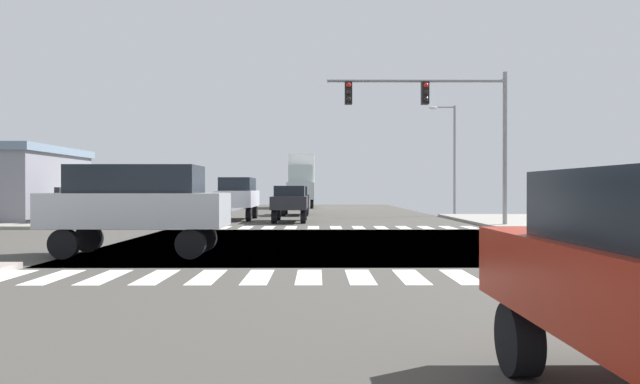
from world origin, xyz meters
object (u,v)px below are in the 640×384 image
Objects in this scene: suv_leading_2 at (238,195)px; sedan_crossing_1 at (295,198)px; suv_outer_4 at (137,202)px; traffic_signal_mast at (437,111)px; sedan_trailing_3 at (290,200)px; box_truck_nearside_1 at (302,180)px; street_lamp at (451,149)px.

sedan_crossing_1 is at bearing -117.17° from suv_leading_2.
sedan_crossing_1 is 0.93× the size of suv_outer_4.
sedan_crossing_1 is at bearing 118.84° from traffic_signal_mast.
traffic_signal_mast reaches higher than sedan_crossing_1.
sedan_trailing_3 is (3.00, -2.03, -0.28)m from suv_leading_2.
box_truck_nearside_1 is at bearing -90.00° from sedan_crossing_1.
suv_leading_2 is (-3.00, -5.84, 0.28)m from sedan_crossing_1.
street_lamp is at bearing 178.17° from sedan_crossing_1.
suv_outer_4 reaches higher than sedan_trailing_3.
street_lamp reaches higher than traffic_signal_mast.
sedan_crossing_1 is 0.93× the size of suv_leading_2.
box_truck_nearside_1 is (-10.12, 15.48, -1.77)m from street_lamp.
suv_outer_4 reaches higher than sedan_crossing_1.
traffic_signal_mast is at bearing 118.84° from sedan_crossing_1.
box_truck_nearside_1 is 1.67× the size of sedan_crossing_1.
suv_outer_4 is at bearing 81.96° from sedan_crossing_1.
traffic_signal_mast is 1.12× the size of box_truck_nearside_1.
traffic_signal_mast is at bearing -42.54° from suv_outer_4.
street_lamp is 1.55× the size of suv_outer_4.
traffic_signal_mast reaches higher than suv_outer_4.
traffic_signal_mast is at bearing -105.65° from street_lamp.
suv_outer_4 is at bearing -120.32° from street_lamp.
suv_leading_2 is (-9.77, 6.44, -3.80)m from traffic_signal_mast.
suv_leading_2 reaches higher than sedan_crossing_1.
box_truck_nearside_1 reaches higher than sedan_crossing_1.
box_truck_nearside_1 is 38.55m from suv_outer_4.
traffic_signal_mast reaches higher than box_truck_nearside_1.
traffic_signal_mast is 14.61m from sedan_crossing_1.
box_truck_nearside_1 is at bearing -98.13° from suv_leading_2.
suv_outer_4 is (-10.05, -10.95, -3.80)m from traffic_signal_mast.
suv_leading_2 is (-13.12, -5.52, -2.94)m from street_lamp.
sedan_trailing_3 is (-10.12, -7.55, -3.22)m from street_lamp.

